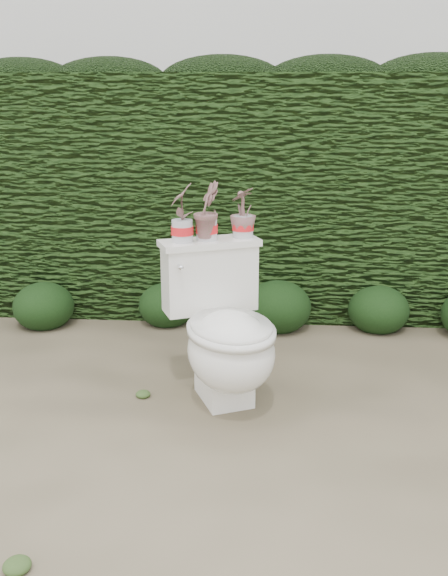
# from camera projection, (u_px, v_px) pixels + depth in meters

# --- Properties ---
(ground) EXTENTS (60.00, 60.00, 0.00)m
(ground) POSITION_uv_depth(u_px,v_px,m) (194.00, 397.00, 3.26)
(ground) COLOR #84775B
(ground) RESTS_ON ground
(hedge) EXTENTS (8.00, 1.00, 1.60)m
(hedge) POSITION_uv_depth(u_px,v_px,m) (219.00, 193.00, 4.55)
(hedge) COLOR #2D4E1A
(hedge) RESTS_ON ground
(house_wall) EXTENTS (8.00, 3.50, 4.00)m
(house_wall) POSITION_uv_depth(u_px,v_px,m) (291.00, 50.00, 8.36)
(house_wall) COLOR silver
(house_wall) RESTS_ON ground
(toilet) EXTENTS (0.69, 0.80, 0.78)m
(toilet) POSITION_uv_depth(u_px,v_px,m) (225.00, 334.00, 3.12)
(toilet) COLOR white
(toilet) RESTS_ON ground
(potted_plant_left) EXTENTS (0.10, 0.15, 0.28)m
(potted_plant_left) POSITION_uv_depth(u_px,v_px,m) (182.00, 214.00, 3.13)
(potted_plant_left) COLOR #236A21
(potted_plant_left) RESTS_ON toilet
(potted_plant_center) EXTENTS (0.14, 0.17, 0.28)m
(potted_plant_center) POSITION_uv_depth(u_px,v_px,m) (207.00, 213.00, 3.17)
(potted_plant_center) COLOR #236A21
(potted_plant_center) RESTS_ON toilet
(potted_plant_right) EXTENTS (0.18, 0.18, 0.24)m
(potted_plant_right) POSITION_uv_depth(u_px,v_px,m) (243.00, 214.00, 3.24)
(potted_plant_right) COLOR #236A21
(potted_plant_right) RESTS_ON toilet
(liriope_clump_2) EXTENTS (0.40, 0.40, 0.32)m
(liriope_clump_2) POSITION_uv_depth(u_px,v_px,m) (43.00, 302.00, 4.22)
(liriope_clump_2) COLOR #193412
(liriope_clump_2) RESTS_ON ground
(liriope_clump_3) EXTENTS (0.38, 0.38, 0.30)m
(liriope_clump_3) POSITION_uv_depth(u_px,v_px,m) (167.00, 301.00, 4.27)
(liriope_clump_3) COLOR #193412
(liriope_clump_3) RESTS_ON ground
(liriope_clump_4) EXTENTS (0.43, 0.43, 0.35)m
(liriope_clump_4) POSITION_uv_depth(u_px,v_px,m) (278.00, 303.00, 4.17)
(liriope_clump_4) COLOR #193412
(liriope_clump_4) RESTS_ON ground
(liriope_clump_5) EXTENTS (0.40, 0.40, 0.32)m
(liriope_clump_5) POSITION_uv_depth(u_px,v_px,m) (379.00, 306.00, 4.16)
(liriope_clump_5) COLOR #193412
(liriope_clump_5) RESTS_ON ground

